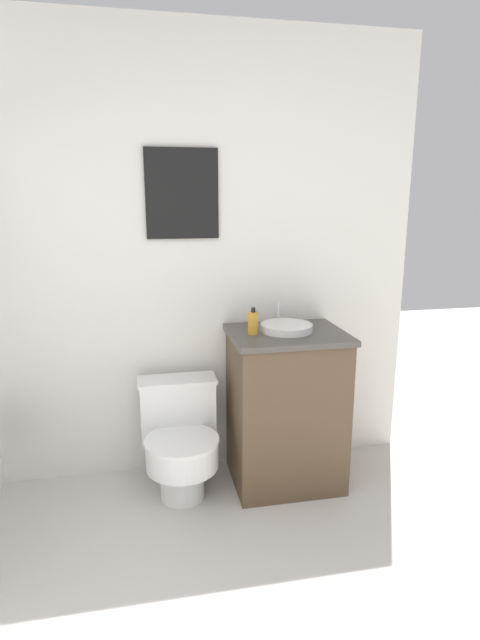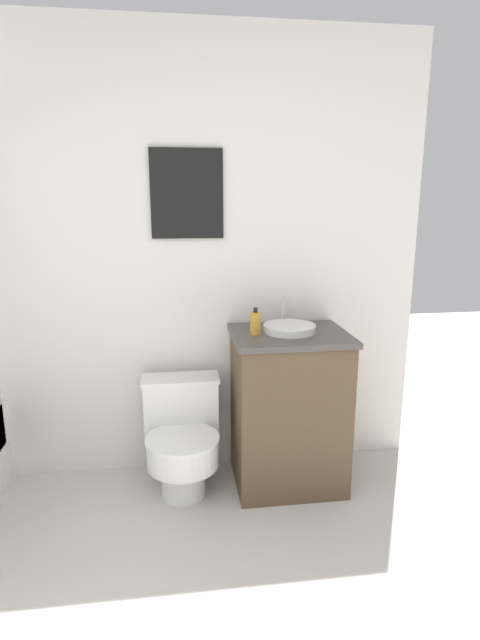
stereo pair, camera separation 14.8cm
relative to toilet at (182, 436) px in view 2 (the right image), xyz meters
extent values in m
cube|color=white|center=(-0.38, 0.29, 0.93)|extent=(3.59, 0.05, 2.50)
cube|color=black|center=(0.07, 0.26, 1.30)|extent=(0.39, 0.02, 0.48)
cube|color=silver|center=(0.07, 0.25, 1.30)|extent=(0.36, 0.01, 0.45)
cylinder|color=white|center=(0.00, -0.07, -0.21)|extent=(0.24, 0.24, 0.21)
cylinder|color=white|center=(0.00, -0.12, -0.04)|extent=(0.38, 0.38, 0.14)
cylinder|color=white|center=(0.00, -0.12, 0.04)|extent=(0.39, 0.39, 0.02)
cube|color=white|center=(0.00, 0.13, 0.11)|extent=(0.41, 0.18, 0.35)
cube|color=white|center=(0.00, 0.13, 0.29)|extent=(0.44, 0.19, 0.02)
cube|color=brown|center=(0.60, 0.00, 0.11)|extent=(0.60, 0.49, 0.86)
cube|color=#4C4742|center=(0.60, 0.00, 0.56)|extent=(0.63, 0.52, 0.03)
cylinder|color=white|center=(0.60, 0.02, 0.59)|extent=(0.29, 0.29, 0.04)
cylinder|color=silver|center=(0.60, 0.18, 0.64)|extent=(0.02, 0.02, 0.13)
cylinder|color=gold|center=(0.40, -0.01, 0.63)|extent=(0.05, 0.05, 0.12)
cylinder|color=black|center=(0.40, -0.01, 0.70)|extent=(0.02, 0.02, 0.02)
camera|label=1|loc=(-0.17, -2.52, 1.27)|focal=28.00mm
camera|label=2|loc=(-0.02, -2.54, 1.27)|focal=28.00mm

